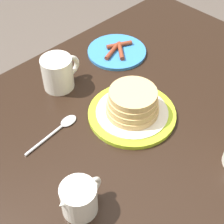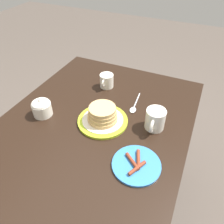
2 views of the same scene
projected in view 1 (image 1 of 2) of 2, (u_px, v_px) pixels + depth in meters
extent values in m
cube|color=black|center=(147.00, 121.00, 0.92)|extent=(1.11, 0.86, 0.03)
cube|color=black|center=(152.00, 80.00, 1.62)|extent=(0.07, 0.07, 0.72)
cylinder|color=#AAC628|center=(132.00, 114.00, 0.91)|extent=(0.23, 0.23, 0.01)
cylinder|color=beige|center=(132.00, 112.00, 0.90)|extent=(0.19, 0.19, 0.00)
cylinder|color=tan|center=(132.00, 109.00, 0.90)|extent=(0.14, 0.14, 0.02)
cylinder|color=tan|center=(132.00, 104.00, 0.88)|extent=(0.13, 0.13, 0.02)
cylinder|color=tan|center=(133.00, 99.00, 0.87)|extent=(0.13, 0.13, 0.02)
cylinder|color=tan|center=(133.00, 94.00, 0.86)|extent=(0.12, 0.12, 0.02)
cylinder|color=#337AC6|center=(117.00, 52.00, 1.11)|extent=(0.19, 0.19, 0.01)
cylinder|color=brown|center=(112.00, 51.00, 1.09)|extent=(0.08, 0.04, 0.01)
cylinder|color=brown|center=(119.00, 45.00, 1.11)|extent=(0.08, 0.05, 0.01)
cylinder|color=brown|center=(121.00, 51.00, 1.09)|extent=(0.06, 0.08, 0.01)
cylinder|color=silver|center=(58.00, 73.00, 0.96)|extent=(0.09, 0.09, 0.10)
torus|color=silver|center=(70.00, 66.00, 0.98)|extent=(0.07, 0.01, 0.07)
cylinder|color=#472819|center=(56.00, 62.00, 0.93)|extent=(0.08, 0.08, 0.00)
cylinder|color=silver|center=(79.00, 199.00, 0.70)|extent=(0.08, 0.08, 0.08)
cone|color=silver|center=(65.00, 203.00, 0.66)|extent=(0.03, 0.03, 0.04)
torus|color=silver|center=(93.00, 186.00, 0.71)|extent=(0.04, 0.01, 0.04)
cylinder|color=silver|center=(44.00, 140.00, 0.85)|extent=(0.12, 0.02, 0.01)
ellipsoid|color=silver|center=(69.00, 121.00, 0.90)|extent=(0.05, 0.04, 0.01)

